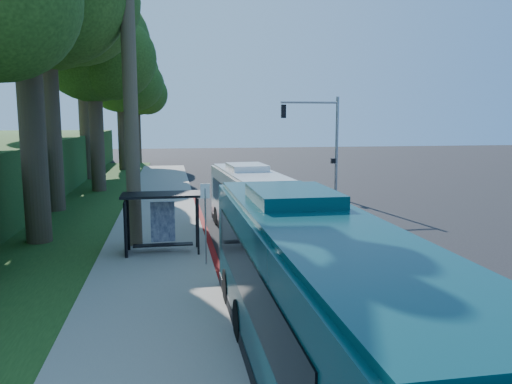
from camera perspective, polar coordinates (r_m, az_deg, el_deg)
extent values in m
plane|color=black|center=(24.75, 6.02, -4.57)|extent=(140.00, 140.00, 0.00)
cube|color=gray|center=(23.83, -11.19, -5.05)|extent=(4.50, 70.00, 0.12)
cube|color=maroon|center=(20.02, -4.77, -7.50)|extent=(0.25, 30.00, 0.13)
cube|color=#234719|center=(29.40, -22.17, -3.01)|extent=(8.00, 70.00, 0.06)
cube|color=black|center=(20.41, -10.71, -0.31)|extent=(3.20, 1.50, 0.10)
cube|color=black|center=(20.72, -14.64, -3.96)|extent=(0.06, 1.30, 2.20)
cube|color=navy|center=(21.32, -10.60, -3.35)|extent=(1.00, 0.12, 1.70)
cube|color=black|center=(20.72, -10.56, -5.96)|extent=(2.40, 0.40, 0.06)
cube|color=black|center=(21.30, -14.37, -3.62)|extent=(0.08, 0.08, 2.40)
cube|color=black|center=(21.26, -6.82, -3.43)|extent=(0.08, 0.08, 2.40)
cube|color=black|center=(20.13, -14.63, -4.33)|extent=(0.08, 0.08, 2.40)
cube|color=black|center=(20.08, -6.63, -4.13)|extent=(0.08, 0.08, 2.40)
cylinder|color=gray|center=(18.67, -5.78, -4.14)|extent=(0.06, 0.06, 3.00)
cube|color=white|center=(18.41, -5.84, 0.11)|extent=(0.35, 0.04, 0.55)
cylinder|color=gray|center=(35.16, 9.20, 5.00)|extent=(0.20, 0.20, 7.00)
cylinder|color=gray|center=(34.52, 6.13, 10.14)|extent=(4.00, 0.14, 0.14)
cube|color=black|center=(34.05, 3.16, 9.19)|extent=(0.30, 0.30, 0.90)
cube|color=black|center=(35.15, 8.78, 3.53)|extent=(0.25, 0.25, 0.35)
cylinder|color=#4C3F2D|center=(21.75, -14.17, 10.69)|extent=(0.60, 0.60, 13.00)
cylinder|color=#382B1E|center=(23.90, -24.21, 6.98)|extent=(1.10, 1.10, 10.50)
cylinder|color=#382B1E|center=(31.92, -22.51, 8.53)|extent=(1.18, 1.18, 11.90)
sphere|color=#1D380F|center=(30.73, -19.95, 19.89)|extent=(7.00, 7.00, 7.00)
sphere|color=#1D380F|center=(34.68, -25.46, 18.78)|extent=(6.50, 6.50, 6.50)
cylinder|color=#382B1E|center=(39.54, -17.78, 7.11)|extent=(1.06, 1.06, 9.80)
sphere|color=#1D380F|center=(39.90, -18.19, 15.78)|extent=(8.40, 8.40, 8.40)
sphere|color=#1D380F|center=(38.33, -15.81, 14.51)|extent=(5.88, 5.88, 5.88)
sphere|color=#1D380F|center=(41.46, -19.91, 14.23)|extent=(5.46, 5.46, 5.46)
cylinder|color=#382B1E|center=(47.74, -18.92, 8.06)|extent=(1.14, 1.14, 11.20)
sphere|color=#1D380F|center=(48.24, -19.33, 16.25)|extent=(9.60, 9.60, 9.60)
sphere|color=#1D380F|center=(46.40, -17.12, 15.08)|extent=(6.72, 6.72, 6.72)
sphere|color=#1D380F|center=(50.04, -20.91, 14.77)|extent=(6.24, 6.24, 6.24)
cylinder|color=#382B1E|center=(55.40, -15.01, 7.14)|extent=(1.02, 1.02, 9.10)
sphere|color=#1D380F|center=(55.58, -15.24, 12.90)|extent=(8.00, 8.00, 8.00)
sphere|color=#1D380F|center=(54.19, -13.59, 11.98)|extent=(5.60, 5.60, 5.60)
sphere|color=#1D380F|center=(57.04, -16.51, 11.94)|extent=(5.20, 5.20, 5.20)
cylinder|color=#382B1E|center=(63.31, -13.46, 7.01)|extent=(0.98, 0.98, 8.40)
sphere|color=#1D380F|center=(63.41, -13.62, 11.67)|extent=(7.00, 7.00, 7.00)
sphere|color=#1D380F|center=(62.24, -12.35, 10.89)|extent=(4.90, 4.90, 4.90)
sphere|color=#1D380F|center=(64.67, -14.63, 10.93)|extent=(4.55, 4.55, 4.55)
cube|color=silver|center=(22.19, -0.02, -1.64)|extent=(3.01, 11.40, 2.68)
cube|color=black|center=(22.48, -0.02, -5.12)|extent=(3.04, 11.45, 0.33)
cube|color=black|center=(22.60, -0.29, -0.79)|extent=(2.93, 8.92, 1.03)
cube|color=black|center=(16.85, 4.28, -4.17)|extent=(2.11, 0.23, 1.32)
cube|color=black|center=(27.56, -2.64, 0.98)|extent=(1.92, 0.22, 0.94)
cube|color=#19E533|center=(16.67, 4.32, -1.18)|extent=(1.56, 0.18, 0.26)
cube|color=silver|center=(21.99, -0.02, 1.92)|extent=(2.79, 10.82, 0.11)
cube|color=silver|center=(23.80, -1.04, 2.81)|extent=(1.80, 2.44, 0.33)
cylinder|color=black|center=(18.79, -0.77, -7.25)|extent=(0.33, 0.95, 0.94)
cylinder|color=black|center=(19.35, 5.57, -6.83)|extent=(0.33, 0.95, 0.94)
cylinder|color=black|center=(26.36, -4.43, -2.70)|extent=(0.33, 0.95, 0.94)
cylinder|color=black|center=(26.76, 0.18, -2.50)|extent=(0.33, 0.95, 0.94)
cube|color=#0A353A|center=(10.52, 7.02, -11.94)|extent=(2.74, 12.89, 3.06)
cube|color=black|center=(11.17, 6.86, -19.58)|extent=(2.77, 12.95, 0.38)
cube|color=black|center=(10.91, 6.22, -9.53)|extent=(2.81, 10.05, 1.18)
cube|color=black|center=(16.41, 0.55, -3.16)|extent=(2.19, 0.13, 1.07)
cube|color=#0A353A|center=(10.08, 7.18, -3.46)|extent=(2.52, 12.24, 0.13)
cube|color=#0A353A|center=(12.08, 4.21, -0.55)|extent=(1.92, 2.69, 0.38)
cylinder|color=black|center=(15.26, -3.09, -10.76)|extent=(0.32, 1.07, 1.07)
cylinder|color=black|center=(15.73, 6.07, -10.21)|extent=(0.32, 1.07, 1.07)
imported|color=silver|center=(28.88, 4.16, -1.16)|extent=(2.53, 5.38, 1.49)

